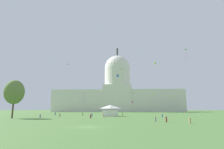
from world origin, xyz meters
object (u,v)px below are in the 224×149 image
person_olive_near_tree_east (83,114)px  kite_turquoise_mid (155,80)px  person_tan_lawn_far_right (103,115)px  person_tan_deep_crowd (190,121)px  person_maroon_edge_west (91,116)px  kite_black_low (133,90)px  kite_red_high (121,69)px  kite_white_low (75,99)px  person_denim_back_left (92,115)px  kite_black_mid (68,64)px  kite_gold_low (119,101)px  capitol_building (117,93)px  person_olive_front_center (123,114)px  person_denim_front_right (162,116)px  kite_green_mid (185,51)px  kite_cyan_low (117,86)px  kite_pink_mid (145,72)px  tree_west_mid (14,92)px  person_maroon_front_left (166,119)px  person_grey_mid_center (155,119)px  event_tent (110,111)px  kite_lime_mid (155,63)px  kite_magenta_low (132,102)px  person_maroon_near_tent (60,115)px  kite_blue_mid (118,76)px  person_purple_near_tree_west (40,116)px  kite_violet_low (84,95)px  person_navy_back_center (55,114)px  kite_lime_low (153,94)px  kite_orange_mid (106,86)px

person_olive_near_tree_east → kite_turquoise_mid: (48.78, 76.24, 28.22)m
person_tan_lawn_far_right → person_tan_deep_crowd: size_ratio=1.08×
person_maroon_edge_west → kite_black_low: size_ratio=0.48×
kite_red_high → kite_white_low: bearing=-78.1°
person_tan_lawn_far_right → person_denim_back_left: bearing=-107.6°
kite_black_mid → kite_gold_low: bearing=24.2°
kite_black_mid → capitol_building: bearing=57.0°
person_tan_lawn_far_right → person_olive_front_center: size_ratio=1.06×
person_denim_front_right → kite_green_mid: kite_green_mid is taller
person_tan_lawn_far_right → kite_cyan_low: size_ratio=1.17×
kite_green_mid → kite_pink_mid: bearing=173.2°
tree_west_mid → kite_black_low: bearing=53.2°
person_maroon_front_left → kite_white_low: size_ratio=1.08×
person_grey_mid_center → person_olive_near_tree_east: person_olive_near_tree_east is taller
person_olive_front_center → kite_black_low: (6.90, 31.98, 15.49)m
event_tent → person_denim_front_right: bearing=-26.0°
capitol_building → kite_red_high: bearing=-80.5°
kite_lime_mid → kite_red_high: bearing=99.0°
kite_pink_mid → kite_red_high: size_ratio=1.87×
person_maroon_front_left → person_tan_deep_crowd: size_ratio=1.08×
person_denim_front_right → kite_pink_mid: size_ratio=0.61×
kite_magenta_low → kite_lime_mid: size_ratio=0.97×
person_maroon_near_tent → kite_lime_mid: size_ratio=0.48×
person_olive_front_center → kite_magenta_low: (8.25, 66.06, 8.33)m
person_tan_deep_crowd → tree_west_mid: bearing=-74.6°
capitol_building → person_maroon_front_left: (17.58, -155.47, -20.21)m
tree_west_mid → person_tan_deep_crowd: tree_west_mid is taller
kite_blue_mid → capitol_building: bearing=16.6°
capitol_building → kite_black_mid: 86.43m
event_tent → person_tan_deep_crowd: 45.76m
kite_pink_mid → kite_black_mid: (-57.68, -27.53, 1.22)m
kite_green_mid → person_maroon_near_tent: bearing=-104.9°
person_purple_near_tree_west → kite_white_low: bearing=100.5°
person_tan_lawn_far_right → kite_violet_low: size_ratio=0.39×
person_purple_near_tree_west → person_navy_back_center: bearing=103.8°
kite_lime_low → person_olive_near_tree_east: bearing=-112.1°
kite_orange_mid → kite_red_high: 22.25m
person_maroon_front_left → event_tent: bearing=-1.9°
capitol_building → person_olive_front_center: bearing=-86.8°
person_maroon_front_left → kite_gold_low: (-14.55, 101.27, 9.03)m
kite_gold_low → person_purple_near_tree_west: bearing=-75.2°
person_navy_back_center → person_maroon_near_tent: person_navy_back_center is taller
person_navy_back_center → person_maroon_near_tent: size_ratio=1.11×
person_tan_lawn_far_right → person_navy_back_center: size_ratio=0.93×
person_denim_back_left → person_purple_near_tree_west: person_denim_back_left is taller
person_denim_front_right → kite_cyan_low: 42.81m
kite_green_mid → kite_black_mid: (-66.47, 46.04, 6.01)m
event_tent → person_maroon_edge_west: (-5.84, -18.27, -1.86)m
person_navy_back_center → kite_cyan_low: (31.44, 14.31, 16.21)m
kite_black_mid → person_maroon_near_tent: bearing=-86.5°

